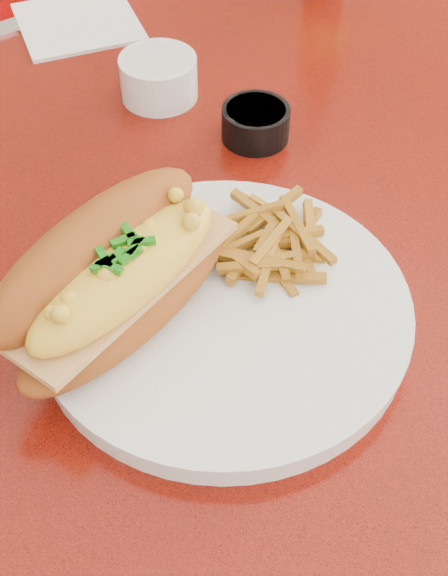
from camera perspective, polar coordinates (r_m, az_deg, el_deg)
ground at (r=1.37m, az=1.03°, el=-18.56°), size 8.00×8.00×0.00m
diner_table at (r=0.85m, az=1.57°, el=-1.76°), size 1.23×0.83×0.77m
dinner_plate at (r=0.62m, az=0.00°, el=-1.77°), size 0.38×0.38×0.02m
mac_hoagie at (r=0.59m, az=-7.75°, el=0.94°), size 0.23×0.16×0.10m
fries_pile at (r=0.65m, az=3.22°, el=3.58°), size 0.12×0.12×0.03m
fork at (r=0.65m, az=1.95°, el=2.10°), size 0.05×0.15×0.00m
gravy_ramekin at (r=0.85m, az=-4.67°, el=14.77°), size 0.10×0.10×0.04m
sauce_cup_right at (r=0.79m, az=2.26°, el=11.72°), size 0.07×0.07×0.03m
paper_napkin at (r=1.00m, az=-10.33°, el=18.10°), size 0.16×0.16×0.00m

